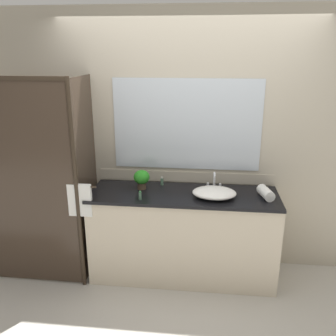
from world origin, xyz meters
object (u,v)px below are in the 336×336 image
Objects in this scene: amenity_bottle_conditioner at (140,196)px; rolled_towel_near_edge at (266,193)px; amenity_bottle_shampoo at (162,181)px; faucet at (214,184)px; sink_basin at (214,193)px; potted_plant at (142,178)px.

rolled_towel_near_edge reaches higher than amenity_bottle_conditioner.
amenity_bottle_conditioner is 0.42m from amenity_bottle_shampoo.
faucet reaches higher than amenity_bottle_conditioner.
sink_basin is at bearing 11.56° from amenity_bottle_conditioner.
potted_plant is (-0.71, -0.07, 0.06)m from faucet.
rolled_towel_near_edge reaches higher than sink_basin.
potted_plant reaches higher than sink_basin.
amenity_bottle_shampoo is at bearing 153.85° from sink_basin.
faucet is at bearing 26.72° from amenity_bottle_conditioner.
rolled_towel_near_edge is at bearing -4.73° from potted_plant.
sink_basin is at bearing -10.45° from potted_plant.
faucet reaches higher than amenity_bottle_shampoo.
potted_plant reaches higher than amenity_bottle_shampoo.
amenity_bottle_shampoo is 1.02m from rolled_towel_near_edge.
amenity_bottle_shampoo is (0.15, 0.39, 0.00)m from amenity_bottle_conditioner.
rolled_towel_near_edge is at bearing 8.47° from amenity_bottle_conditioner.
faucet reaches higher than rolled_towel_near_edge.
rolled_towel_near_edge is (1.14, 0.17, 0.01)m from amenity_bottle_conditioner.
faucet is 2.13× the size of amenity_bottle_conditioner.
amenity_bottle_shampoo is at bearing 34.30° from potted_plant.
amenity_bottle_conditioner is at bearing -111.08° from amenity_bottle_shampoo.
faucet is at bearing -6.01° from amenity_bottle_shampoo.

